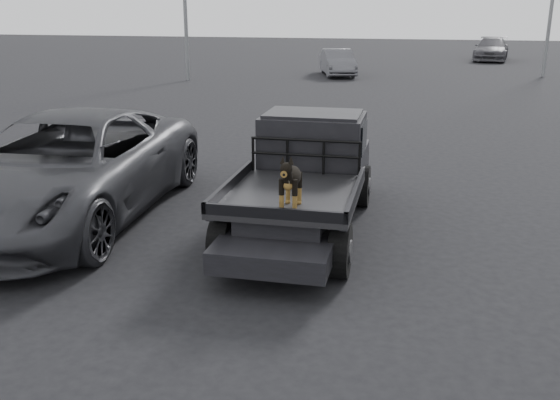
% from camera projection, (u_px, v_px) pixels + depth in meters
% --- Properties ---
extents(ground, '(120.00, 120.00, 0.00)m').
position_uv_depth(ground, '(287.00, 266.00, 8.88)').
color(ground, black).
rests_on(ground, ground).
extents(flatbed_ute, '(2.00, 5.40, 0.92)m').
position_uv_depth(flatbed_ute, '(303.00, 203.00, 10.17)').
color(flatbed_ute, black).
rests_on(flatbed_ute, ground).
extents(ute_cab, '(1.72, 1.30, 0.88)m').
position_uv_depth(ute_cab, '(313.00, 137.00, 10.78)').
color(ute_cab, black).
rests_on(ute_cab, flatbed_ute).
extents(headache_rack, '(1.80, 0.08, 0.55)m').
position_uv_depth(headache_rack, '(305.00, 157.00, 10.13)').
color(headache_rack, black).
rests_on(headache_rack, flatbed_ute).
extents(dog, '(0.32, 0.60, 0.74)m').
position_uv_depth(dog, '(291.00, 181.00, 8.39)').
color(dog, black).
rests_on(dog, flatbed_ute).
extents(parked_suv, '(3.26, 6.57, 1.79)m').
position_uv_depth(parked_suv, '(66.00, 168.00, 10.62)').
color(parked_suv, '#323338').
rests_on(parked_suv, ground).
extents(distant_car_a, '(2.47, 4.26, 1.33)m').
position_uv_depth(distant_car_a, '(338.00, 62.00, 31.98)').
color(distant_car_a, '#525258').
rests_on(distant_car_a, ground).
extents(distant_car_b, '(2.76, 5.23, 1.45)m').
position_uv_depth(distant_car_b, '(491.00, 49.00, 40.44)').
color(distant_car_b, '#49484E').
rests_on(distant_car_b, ground).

